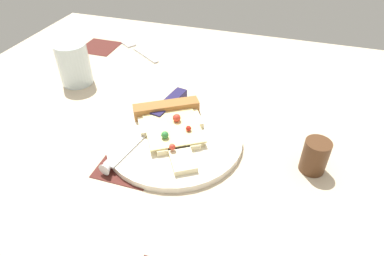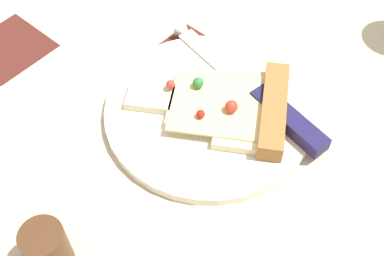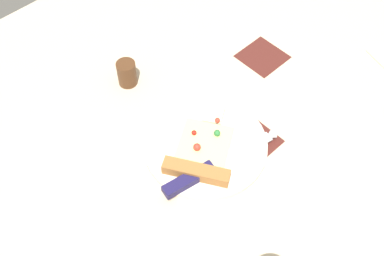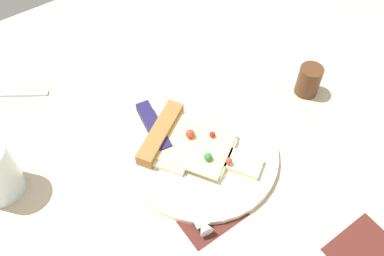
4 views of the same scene
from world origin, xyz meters
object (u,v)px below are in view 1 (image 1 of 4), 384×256
at_px(pizza_slice, 171,124).
at_px(drinking_glass, 74,64).
at_px(pepper_shaker, 315,156).
at_px(knife, 156,118).
at_px(plate, 174,139).
at_px(fork, 138,50).

xyz_separation_m(pizza_slice, drinking_glass, (0.10, 0.26, 0.03)).
bearing_deg(pepper_shaker, knife, 83.66).
bearing_deg(pepper_shaker, drinking_glass, 76.28).
height_order(plate, pepper_shaker, pepper_shaker).
bearing_deg(pizza_slice, knife, -50.80).
relative_size(plate, knife, 0.97).
bearing_deg(drinking_glass, fork, -17.57).
bearing_deg(plate, knife, 54.52).
xyz_separation_m(plate, pizza_slice, (0.02, 0.01, 0.01)).
distance_m(knife, drinking_glass, 0.24).
distance_m(pizza_slice, pepper_shaker, 0.24).
xyz_separation_m(drinking_glass, pepper_shaker, (-0.12, -0.50, -0.02)).
height_order(pizza_slice, fork, pizza_slice).
bearing_deg(fork, pizza_slice, -111.03).
bearing_deg(plate, pizza_slice, 31.83).
xyz_separation_m(knife, drinking_glass, (0.09, 0.22, 0.03)).
bearing_deg(fork, drinking_glass, -163.26).
distance_m(drinking_glass, fork, 0.20).
xyz_separation_m(pepper_shaker, fork, (0.31, 0.44, -0.02)).
bearing_deg(plate, pepper_shaker, -89.22).
bearing_deg(plate, fork, 34.46).
distance_m(plate, drinking_glass, 0.30).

